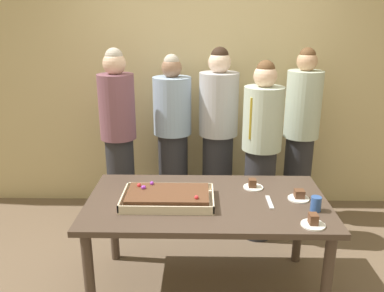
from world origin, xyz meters
TOP-DOWN VIEW (x-y plane):
  - ground_plane at (0.00, 0.00)m, footprint 12.00×12.00m
  - interior_back_panel at (0.00, 1.60)m, footprint 8.00×0.12m
  - party_table at (0.00, 0.00)m, footprint 1.69×0.92m
  - sheet_cake at (-0.27, -0.04)m, footprint 0.63×0.39m
  - plated_slice_near_left at (0.35, 0.21)m, footprint 0.15×0.15m
  - plated_slice_near_right at (0.65, 0.03)m, footprint 0.15×0.15m
  - plated_slice_far_left at (0.65, -0.35)m, footprint 0.15×0.15m
  - drink_cup_nearest at (0.72, -0.15)m, footprint 0.07×0.07m
  - cake_server_utensil at (0.43, -0.04)m, footprint 0.03×0.20m
  - person_serving_front at (-0.32, 1.19)m, footprint 0.37×0.37m
  - person_green_shirt_behind at (0.93, 1.19)m, footprint 0.34×0.34m
  - person_striped_tie_right at (0.13, 1.20)m, footprint 0.38×0.38m
  - person_far_right_suit at (0.49, 0.79)m, footprint 0.34×0.34m
  - person_left_edge_reaching at (-0.81, 0.97)m, footprint 0.33×0.33m

SIDE VIEW (x-z plane):
  - ground_plane at x=0.00m, z-range 0.00..0.00m
  - party_table at x=0.00m, z-range 0.28..1.02m
  - cake_server_utensil at x=0.43m, z-range 0.74..0.75m
  - plated_slice_near_left at x=0.35m, z-range 0.72..0.80m
  - plated_slice_near_right at x=0.65m, z-range 0.73..0.79m
  - plated_slice_far_left at x=0.65m, z-range 0.72..0.80m
  - sheet_cake at x=-0.27m, z-range 0.73..0.83m
  - drink_cup_nearest at x=0.72m, z-range 0.74..0.84m
  - person_serving_front at x=-0.32m, z-range 0.02..1.67m
  - person_far_right_suit at x=0.49m, z-range 0.03..1.66m
  - person_striped_tie_right at x=0.13m, z-range 0.02..1.74m
  - person_green_shirt_behind at x=0.93m, z-range 0.03..1.74m
  - person_left_edge_reaching at x=-0.81m, z-range 0.04..1.76m
  - interior_back_panel at x=0.00m, z-range 0.00..3.00m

